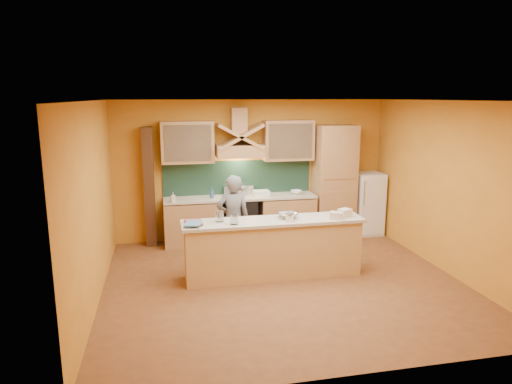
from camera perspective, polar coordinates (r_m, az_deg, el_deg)
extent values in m
cube|color=brown|center=(7.30, 3.47, -11.22)|extent=(5.50, 5.00, 0.01)
cube|color=white|center=(6.72, 3.77, 11.34)|extent=(5.50, 5.00, 0.01)
cube|color=orange|center=(9.27, -0.47, 2.81)|extent=(5.50, 0.02, 2.80)
cube|color=orange|center=(4.60, 11.91, -6.92)|extent=(5.50, 0.02, 2.80)
cube|color=orange|center=(6.71, -19.70, -1.41)|extent=(0.02, 5.00, 2.80)
cube|color=orange|center=(8.04, 22.88, 0.47)|extent=(0.02, 5.00, 2.80)
cube|color=tan|center=(9.02, -7.91, -3.86)|extent=(1.10, 0.60, 0.86)
cube|color=tan|center=(9.33, 3.83, -3.25)|extent=(1.10, 0.60, 0.86)
cube|color=beige|center=(9.02, -1.96, -0.69)|extent=(3.00, 0.62, 0.04)
cube|color=black|center=(9.13, -1.94, -3.45)|extent=(0.60, 0.58, 0.90)
cube|color=#163126|center=(9.22, -2.28, 1.81)|extent=(3.00, 0.03, 0.70)
cube|color=tan|center=(8.91, -2.06, 5.16)|extent=(0.92, 0.50, 0.24)
cube|color=tan|center=(8.96, -2.19, 8.92)|extent=(0.30, 0.30, 0.50)
cube|color=tan|center=(8.85, -8.58, 6.17)|extent=(1.00, 0.35, 0.80)
cube|color=tan|center=(9.18, 4.06, 6.47)|extent=(1.00, 0.35, 0.80)
cube|color=tan|center=(9.49, 9.72, 1.32)|extent=(0.80, 0.60, 2.30)
cube|color=white|center=(9.88, 13.67, -1.39)|extent=(0.58, 0.60, 1.30)
cube|color=#472816|center=(8.99, -13.19, 0.59)|extent=(0.20, 0.30, 2.30)
cube|color=tan|center=(7.39, 2.14, -7.25)|extent=(2.80, 0.55, 0.88)
cube|color=beige|center=(7.25, 2.17, -3.67)|extent=(2.90, 0.62, 0.05)
imported|color=slate|center=(7.84, -2.87, -3.50)|extent=(0.58, 0.39, 1.57)
cylinder|color=silver|center=(8.89, -2.71, -0.38)|extent=(0.29, 0.29, 0.15)
cylinder|color=#B9BAC0|center=(9.11, -1.76, -0.11)|extent=(0.23, 0.23, 0.14)
imported|color=silver|center=(8.66, -10.32, -0.64)|extent=(0.10, 0.10, 0.18)
imported|color=#314F87|center=(8.88, -5.55, -0.10)|extent=(0.10, 0.10, 0.21)
imported|color=silver|center=(9.28, 5.04, -0.01)|extent=(0.25, 0.25, 0.07)
cube|color=white|center=(9.05, 0.67, -0.15)|extent=(0.31, 0.25, 0.11)
imported|color=#B64141|center=(7.05, -8.82, -3.89)|extent=(0.27, 0.36, 0.03)
imported|color=teal|center=(6.98, -8.79, -3.91)|extent=(0.30, 0.36, 0.02)
cylinder|color=silver|center=(7.13, -4.59, -3.04)|extent=(0.14, 0.14, 0.17)
cylinder|color=silver|center=(6.97, -2.73, -3.44)|extent=(0.13, 0.13, 0.15)
cube|color=white|center=(7.15, 4.21, -3.27)|extent=(0.15, 0.15, 0.10)
imported|color=white|center=(7.34, 3.96, -2.96)|extent=(0.34, 0.34, 0.08)
cube|color=beige|center=(7.34, 3.86, -3.21)|extent=(0.29, 0.24, 0.02)
cube|color=beige|center=(7.55, 11.05, -2.55)|extent=(0.24, 0.22, 0.13)
cube|color=beige|center=(7.36, 9.99, -2.92)|extent=(0.24, 0.22, 0.12)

